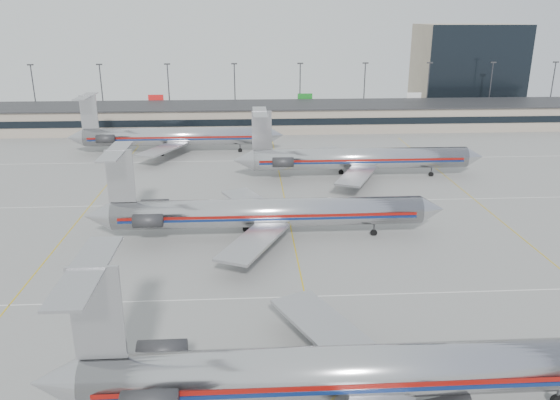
{
  "coord_description": "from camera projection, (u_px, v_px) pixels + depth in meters",
  "views": [
    {
      "loc": [
        -5.61,
        -40.12,
        27.79
      ],
      "look_at": [
        -1.55,
        28.04,
        4.5
      ],
      "focal_mm": 35.0,
      "sensor_mm": 36.0,
      "label": 1
    }
  ],
  "objects": [
    {
      "name": "jet_second_row",
      "position": [
        261.0,
        212.0,
        70.39
      ],
      "size": [
        46.61,
        27.45,
        12.2
      ],
      "color": "#BABABF",
      "rests_on": "ground"
    },
    {
      "name": "apron_markings",
      "position": [
        305.0,
        296.0,
        56.63
      ],
      "size": [
        160.0,
        0.15,
        0.02
      ],
      "primitive_type": "cube",
      "color": "silver",
      "rests_on": "ground"
    },
    {
      "name": "distant_building",
      "position": [
        467.0,
        67.0,
        167.57
      ],
      "size": [
        30.0,
        20.0,
        25.0
      ],
      "primitive_type": "cube",
      "color": "tan",
      "rests_on": "ground"
    },
    {
      "name": "jet_back_row",
      "position": [
        172.0,
        136.0,
        114.21
      ],
      "size": [
        45.14,
        27.76,
        12.34
      ],
      "color": "#BABABF",
      "rests_on": "ground"
    },
    {
      "name": "jet_third_row",
      "position": [
        355.0,
        158.0,
        96.78
      ],
      "size": [
        44.88,
        27.61,
        12.27
      ],
      "color": "#BABABF",
      "rests_on": "ground"
    },
    {
      "name": "terminal",
      "position": [
        270.0,
        116.0,
        138.73
      ],
      "size": [
        162.0,
        17.0,
        6.25
      ],
      "color": "gray",
      "rests_on": "ground"
    },
    {
      "name": "jet_foreground",
      "position": [
        358.0,
        371.0,
        39.01
      ],
      "size": [
        47.61,
        28.04,
        12.46
      ],
      "color": "#BABABF",
      "rests_on": "ground"
    },
    {
      "name": "ground",
      "position": [
        317.0,
        353.0,
        47.19
      ],
      "size": [
        260.0,
        260.0,
        0.0
      ],
      "primitive_type": "plane",
      "color": "gray",
      "rests_on": "ground"
    },
    {
      "name": "light_mast_row",
      "position": [
        268.0,
        88.0,
        150.23
      ],
      "size": [
        163.6,
        0.4,
        15.28
      ],
      "color": "#38383D",
      "rests_on": "ground"
    }
  ]
}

